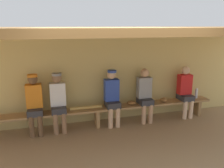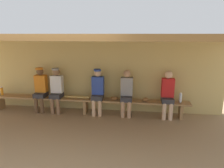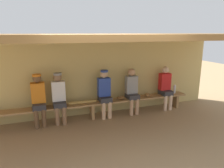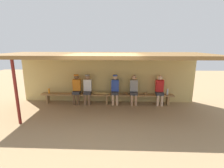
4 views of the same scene
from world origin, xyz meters
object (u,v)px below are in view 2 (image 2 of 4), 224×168
at_px(water_bottle_clear, 180,98).
at_px(baseball_glove_dark_brown, 115,98).
at_px(player_near_post, 98,90).
at_px(baseball_bat, 77,97).
at_px(player_in_blue, 41,88).
at_px(player_with_sunglasses, 168,93).
at_px(bench, 85,101).
at_px(water_bottle_blue, 2,91).
at_px(player_rightmost, 56,88).
at_px(player_in_white, 127,91).
at_px(baseball_glove_tan, 145,99).

xyz_separation_m(water_bottle_clear, baseball_glove_dark_brown, (-1.85, -0.02, -0.09)).
xyz_separation_m(player_near_post, baseball_bat, (-0.63, -0.00, -0.25)).
distance_m(player_in_blue, baseball_bat, 1.15).
bearing_deg(player_with_sunglasses, bench, -179.93).
bearing_deg(water_bottle_blue, water_bottle_clear, 0.19).
bearing_deg(water_bottle_clear, player_near_post, -179.45).
xyz_separation_m(player_near_post, water_bottle_blue, (-3.05, 0.01, -0.16)).
distance_m(player_rightmost, player_near_post, 1.25).
relative_size(player_rightmost, baseball_bat, 1.79).
distance_m(player_in_blue, baseball_glove_dark_brown, 2.26).
height_order(bench, water_bottle_blue, water_bottle_blue).
xyz_separation_m(player_in_blue, player_rightmost, (0.50, 0.00, 0.00)).
xyz_separation_m(player_rightmost, baseball_bat, (0.62, -0.00, -0.25)).
distance_m(player_in_white, baseball_bat, 1.49).
height_order(baseball_glove_tan, baseball_glove_dark_brown, same).
bearing_deg(player_in_blue, water_bottle_clear, 0.32).
relative_size(player_rightmost, baseball_glove_tan, 5.60).
bearing_deg(bench, baseball_glove_tan, 0.38).
bearing_deg(bench, player_with_sunglasses, 0.07).
bearing_deg(player_in_white, water_bottle_clear, 0.88).
bearing_deg(player_in_blue, player_with_sunglasses, -0.01).
bearing_deg(player_in_blue, player_rightmost, 0.00).
relative_size(player_with_sunglasses, baseball_bat, 1.78).
bearing_deg(water_bottle_clear, player_rightmost, -179.64).
distance_m(player_in_blue, baseball_glove_tan, 3.14).
xyz_separation_m(water_bottle_blue, baseball_bat, (2.42, -0.01, -0.09)).
bearing_deg(player_rightmost, water_bottle_blue, 179.84).
relative_size(bench, water_bottle_blue, 22.42).
distance_m(player_in_blue, player_rightmost, 0.50).
distance_m(bench, baseball_bat, 0.27).
distance_m(player_in_white, water_bottle_blue, 3.89).
distance_m(player_in_white, baseball_glove_tan, 0.58).
height_order(player_near_post, water_bottle_clear, player_near_post).
relative_size(water_bottle_blue, baseball_bat, 0.36).
relative_size(player_near_post, player_with_sunglasses, 1.01).
relative_size(player_rightmost, player_in_white, 1.01).
distance_m(baseball_glove_tan, baseball_bat, 2.01).
bearing_deg(player_in_blue, bench, -0.15).
bearing_deg(baseball_bat, water_bottle_clear, 0.98).
distance_m(player_near_post, baseball_glove_tan, 1.40).
height_order(player_near_post, player_with_sunglasses, player_near_post).
bearing_deg(player_rightmost, player_in_blue, 180.00).
height_order(player_in_blue, player_rightmost, same).
bearing_deg(baseball_glove_dark_brown, water_bottle_blue, -163.79).
xyz_separation_m(player_in_white, water_bottle_clear, (1.50, 0.02, -0.14)).
bearing_deg(player_rightmost, player_in_white, -0.01).
height_order(bench, baseball_glove_dark_brown, baseball_glove_dark_brown).
bearing_deg(baseball_glove_tan, water_bottle_blue, -62.62).
bearing_deg(water_bottle_clear, player_with_sunglasses, -176.31).
relative_size(baseball_glove_tan, baseball_bat, 0.32).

